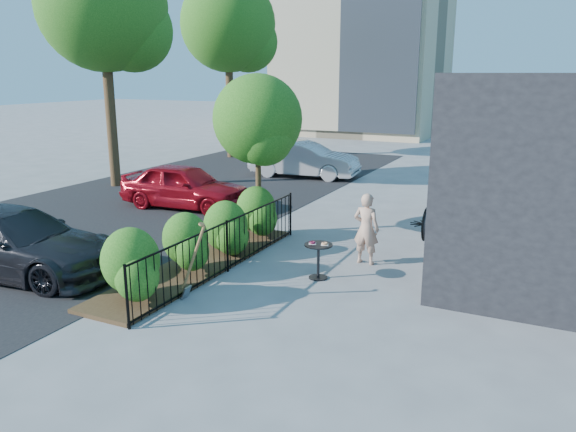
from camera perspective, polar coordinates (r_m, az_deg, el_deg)
The scene contains 14 objects.
ground at distance 11.08m, azimuth 0.53°, elevation -6.81°, with size 120.00×120.00×0.00m, color gray.
fence at distance 11.58m, azimuth -6.19°, elevation -3.02°, with size 0.05×6.05×1.10m.
planting_bed at distance 12.12m, azimuth -8.94°, elevation -4.91°, with size 1.30×6.00×0.08m, color #382616.
shrubs at distance 11.94m, azimuth -8.40°, elevation -1.86°, with size 1.10×5.60×1.24m.
patio_tree at distance 13.86m, azimuth -2.95°, elevation 9.21°, with size 2.20×2.20×3.94m.
street at distance 17.28m, azimuth -16.42°, elevation 0.39°, with size 9.00×30.00×0.01m, color black.
street_tree_near at distance 21.07m, azimuth -18.23°, elevation 18.89°, with size 4.40×4.40×8.28m.
street_tree_far at distance 27.43m, azimuth -6.04°, elevation 18.28°, with size 4.40×4.40×8.28m.
cafe_table at distance 11.18m, azimuth 3.11°, elevation -3.96°, with size 0.57×0.57×0.76m.
woman at distance 12.08m, azimuth 7.95°, elevation -1.29°, with size 0.56×0.37×1.55m, color tan.
shovel at distance 10.19m, azimuth -9.74°, elevation -4.98°, with size 0.58×0.20×1.52m.
car_red at distance 17.29m, azimuth -10.48°, elevation 3.02°, with size 1.59×3.96×1.35m, color maroon.
car_silver at distance 22.13m, azimuth 1.68°, elevation 5.77°, with size 1.48×4.25×1.40m, color #B6B6BB.
car_darkgrey at distance 12.66m, azimuth -26.17°, elevation -2.39°, with size 1.89×4.66×1.35m, color black.
Camera 1 is at (4.42, -9.34, 4.00)m, focal length 35.00 mm.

